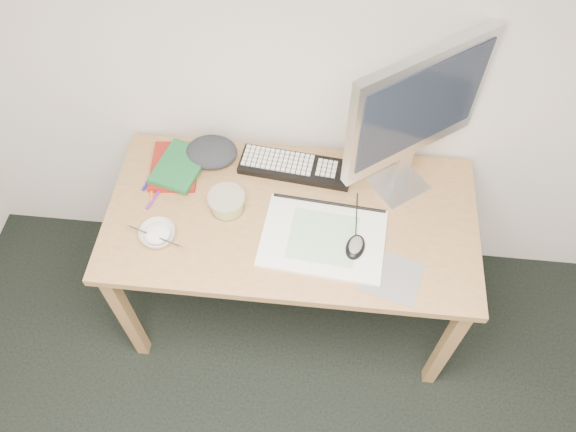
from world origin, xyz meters
name	(u,v)px	position (x,y,z in m)	size (l,w,h in m)	color
desk	(291,228)	(-0.23, 1.43, 0.67)	(1.40, 0.70, 0.75)	tan
mousepad	(391,276)	(0.14, 1.21, 0.75)	(0.20, 0.18, 0.00)	gray
sketchpad	(323,238)	(-0.11, 1.34, 0.76)	(0.45, 0.32, 0.01)	silver
keyboard	(295,167)	(-0.24, 1.66, 0.76)	(0.44, 0.14, 0.03)	black
monitor	(417,110)	(0.17, 1.62, 1.15)	(0.47, 0.37, 0.65)	silver
mouse	(356,245)	(0.01, 1.31, 0.78)	(0.07, 0.11, 0.04)	black
rice_bowl	(158,234)	(-0.71, 1.28, 0.77)	(0.13, 0.13, 0.04)	white
chopsticks	(154,236)	(-0.71, 1.26, 0.79)	(0.02, 0.02, 0.22)	#B6B6B9
fruit_tub	(227,202)	(-0.48, 1.44, 0.78)	(0.14, 0.14, 0.07)	gold
book_red	(175,167)	(-0.72, 1.61, 0.76)	(0.18, 0.24, 0.02)	maroon
book_green	(180,166)	(-0.69, 1.60, 0.78)	(0.17, 0.23, 0.02)	#196631
cloth_lump	(212,152)	(-0.58, 1.68, 0.79)	(0.17, 0.14, 0.07)	#26272D
pencil_pink	(292,211)	(-0.23, 1.45, 0.75)	(0.01, 0.01, 0.18)	pink
pencil_tan	(313,204)	(-0.16, 1.49, 0.75)	(0.01, 0.01, 0.16)	tan
pencil_black	(325,213)	(-0.11, 1.45, 0.75)	(0.01, 0.01, 0.17)	black
marker_blue	(151,177)	(-0.80, 1.55, 0.76)	(0.01, 0.01, 0.14)	#1C219A
marker_orange	(151,188)	(-0.79, 1.50, 0.76)	(0.01, 0.01, 0.14)	orange
marker_purple	(155,196)	(-0.76, 1.46, 0.76)	(0.01, 0.01, 0.13)	#67258B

